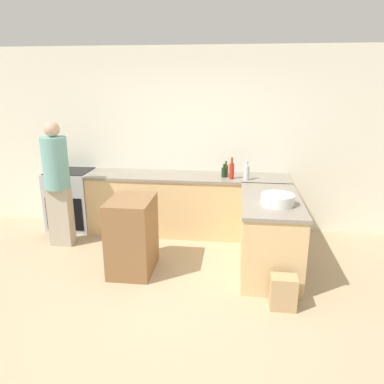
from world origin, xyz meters
TOP-DOWN VIEW (x-y plane):
  - ground_plane at (0.00, 0.00)m, footprint 14.00×14.00m
  - wall_back at (0.00, 2.23)m, footprint 8.00×0.06m
  - counter_back at (0.00, 1.89)m, footprint 2.94×0.65m
  - counter_peninsula at (1.12, 0.89)m, footprint 0.69×1.40m
  - range_oven at (-1.81, 1.90)m, footprint 0.67×0.60m
  - island_table at (-0.50, 0.64)m, footprint 0.49×0.66m
  - mixing_bowl at (1.17, 0.66)m, footprint 0.37×0.37m
  - hot_sauce_bottle at (0.64, 1.75)m, footprint 0.07×0.07m
  - wine_bottle_dark at (0.53, 1.85)m, footprint 0.08×0.08m
  - vinegar_bottle_clear at (0.84, 1.72)m, footprint 0.08×0.08m
  - olive_oil_bottle at (0.55, 1.97)m, footprint 0.07×0.07m
  - person_by_range at (-1.69, 1.25)m, footprint 0.34×0.34m
  - paper_bag at (1.22, 0.04)m, footprint 0.26×0.18m

SIDE VIEW (x-z plane):
  - ground_plane at x=0.00m, z-range 0.00..0.00m
  - paper_bag at x=1.22m, z-range 0.00..0.35m
  - counter_back at x=0.00m, z-range 0.00..0.90m
  - counter_peninsula at x=1.12m, z-range 0.00..0.90m
  - range_oven at x=-1.81m, z-range 0.00..0.90m
  - island_table at x=-0.50m, z-range 0.00..0.90m
  - person_by_range at x=-1.69m, z-range 0.07..1.79m
  - mixing_bowl at x=1.17m, z-range 0.89..1.01m
  - wine_bottle_dark at x=0.53m, z-range 0.87..1.06m
  - olive_oil_bottle at x=0.55m, z-range 0.87..1.08m
  - vinegar_bottle_clear at x=0.84m, z-range 0.87..1.14m
  - hot_sauce_bottle at x=0.64m, z-range 0.86..1.17m
  - wall_back at x=0.00m, z-range 0.00..2.70m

